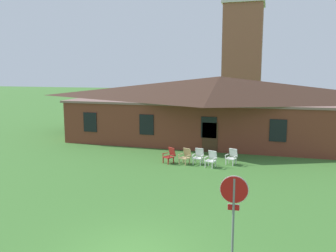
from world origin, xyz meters
TOP-DOWN VIEW (x-y plane):
  - brick_building at (0.00, 19.52)m, footprint 23.99×10.40m
  - dome_tower at (0.47, 37.61)m, footprint 5.18×5.18m
  - stop_sign at (3.08, 0.15)m, footprint 0.81×0.08m
  - lawn_chair_by_porch at (-1.83, 10.93)m, footprint 0.84×0.87m
  - lawn_chair_near_door at (-0.84, 11.00)m, footprint 0.78×0.82m
  - lawn_chair_left_end at (-0.07, 11.21)m, footprint 0.69×0.72m
  - lawn_chair_middle at (0.79, 10.75)m, footprint 0.75×0.80m
  - lawn_chair_right_end at (1.92, 11.67)m, footprint 0.76×0.81m

SIDE VIEW (x-z plane):
  - lawn_chair_by_porch at x=-1.83m, z-range 0.02..0.98m
  - lawn_chair_near_door at x=-0.84m, z-range 0.02..0.98m
  - lawn_chair_left_end at x=-0.07m, z-range 0.02..0.98m
  - lawn_chair_middle at x=0.79m, z-range 0.02..0.98m
  - lawn_chair_right_end at x=1.92m, z-range 0.02..0.98m
  - stop_sign at x=3.08m, z-range 0.59..3.37m
  - brick_building at x=0.00m, z-range 0.05..5.27m
  - dome_tower at x=0.47m, z-range -0.83..19.18m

